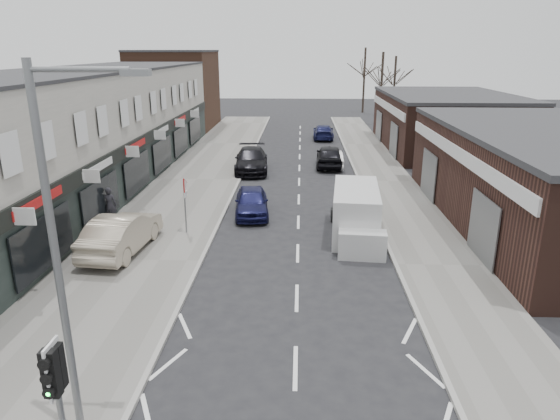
# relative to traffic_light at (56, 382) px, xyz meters

# --- Properties ---
(ground) EXTENTS (160.00, 160.00, 0.00)m
(ground) POSITION_rel_traffic_light_xyz_m (4.40, 2.02, -2.41)
(ground) COLOR black
(ground) RESTS_ON ground
(pavement_left) EXTENTS (5.50, 64.00, 0.12)m
(pavement_left) POSITION_rel_traffic_light_xyz_m (-2.35, 24.02, -2.35)
(pavement_left) COLOR slate
(pavement_left) RESTS_ON ground
(pavement_right) EXTENTS (3.50, 64.00, 0.12)m
(pavement_right) POSITION_rel_traffic_light_xyz_m (10.15, 24.02, -2.35)
(pavement_right) COLOR slate
(pavement_right) RESTS_ON ground
(shop_terrace_left) EXTENTS (8.00, 41.00, 7.10)m
(shop_terrace_left) POSITION_rel_traffic_light_xyz_m (-9.10, 21.52, 1.14)
(shop_terrace_left) COLOR #BCB5AB
(shop_terrace_left) RESTS_ON ground
(brick_block_far) EXTENTS (8.00, 10.00, 8.00)m
(brick_block_far) POSITION_rel_traffic_light_xyz_m (-9.10, 47.02, 1.59)
(brick_block_far) COLOR #4B2D20
(brick_block_far) RESTS_ON ground
(right_unit_near) EXTENTS (10.00, 18.00, 4.50)m
(right_unit_near) POSITION_rel_traffic_light_xyz_m (16.90, 16.02, -0.16)
(right_unit_near) COLOR #3A211A
(right_unit_near) RESTS_ON ground
(right_unit_far) EXTENTS (10.00, 16.00, 4.50)m
(right_unit_far) POSITION_rel_traffic_light_xyz_m (16.90, 36.02, -0.16)
(right_unit_far) COLOR #3A211A
(right_unit_far) RESTS_ON ground
(tree_far_a) EXTENTS (3.60, 3.60, 8.00)m
(tree_far_a) POSITION_rel_traffic_light_xyz_m (13.40, 50.02, -2.41)
(tree_far_a) COLOR #382D26
(tree_far_a) RESTS_ON ground
(tree_far_b) EXTENTS (3.60, 3.60, 7.50)m
(tree_far_b) POSITION_rel_traffic_light_xyz_m (15.90, 56.02, -2.41)
(tree_far_b) COLOR #382D26
(tree_far_b) RESTS_ON ground
(tree_far_c) EXTENTS (3.60, 3.60, 8.50)m
(tree_far_c) POSITION_rel_traffic_light_xyz_m (12.90, 62.02, -2.41)
(tree_far_c) COLOR #382D26
(tree_far_c) RESTS_ON ground
(traffic_light) EXTENTS (0.28, 0.60, 3.10)m
(traffic_light) POSITION_rel_traffic_light_xyz_m (0.00, 0.00, 0.00)
(traffic_light) COLOR slate
(traffic_light) RESTS_ON pavement_left
(street_lamp) EXTENTS (2.23, 0.22, 8.00)m
(street_lamp) POSITION_rel_traffic_light_xyz_m (-0.13, 1.22, 2.20)
(street_lamp) COLOR slate
(street_lamp) RESTS_ON pavement_left
(warning_sign) EXTENTS (0.12, 0.80, 2.70)m
(warning_sign) POSITION_rel_traffic_light_xyz_m (-0.76, 14.02, -0.21)
(warning_sign) COLOR slate
(warning_sign) RESTS_ON pavement_left
(white_van) EXTENTS (2.42, 5.86, 2.22)m
(white_van) POSITION_rel_traffic_light_xyz_m (7.05, 14.25, -1.36)
(white_van) COLOR silver
(white_van) RESTS_ON ground
(sedan_on_pavement) EXTENTS (2.17, 5.13, 1.65)m
(sedan_on_pavement) POSITION_rel_traffic_light_xyz_m (-2.97, 11.67, -1.47)
(sedan_on_pavement) COLOR #AC9F89
(sedan_on_pavement) RESTS_ON pavement_left
(pedestrian) EXTENTS (0.73, 0.55, 1.81)m
(pedestrian) POSITION_rel_traffic_light_xyz_m (-4.80, 15.20, -1.39)
(pedestrian) COLOR black
(pedestrian) RESTS_ON pavement_left
(parked_car_left_a) EXTENTS (2.10, 4.33, 1.43)m
(parked_car_left_a) POSITION_rel_traffic_light_xyz_m (1.95, 17.12, -1.70)
(parked_car_left_a) COLOR #151642
(parked_car_left_a) RESTS_ON ground
(parked_car_left_b) EXTENTS (2.66, 5.69, 1.61)m
(parked_car_left_b) POSITION_rel_traffic_light_xyz_m (1.00, 26.88, -1.61)
(parked_car_left_b) COLOR black
(parked_car_left_b) RESTS_ON ground
(parked_car_right_a) EXTENTS (1.47, 3.89, 1.27)m
(parked_car_right_a) POSITION_rel_traffic_light_xyz_m (6.77, 28.32, -1.78)
(parked_car_right_a) COLOR white
(parked_car_right_a) RESTS_ON ground
(parked_car_right_b) EXTENTS (2.09, 4.81, 1.61)m
(parked_car_right_b) POSITION_rel_traffic_light_xyz_m (6.60, 28.51, -1.61)
(parked_car_right_b) COLOR black
(parked_car_right_b) RESTS_ON ground
(parked_car_right_c) EXTENTS (2.00, 4.70, 1.35)m
(parked_car_right_c) POSITION_rel_traffic_light_xyz_m (6.64, 40.56, -1.74)
(parked_car_right_c) COLOR #141740
(parked_car_right_c) RESTS_ON ground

